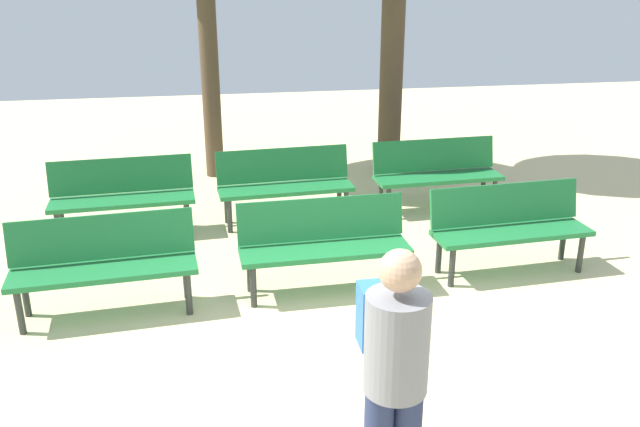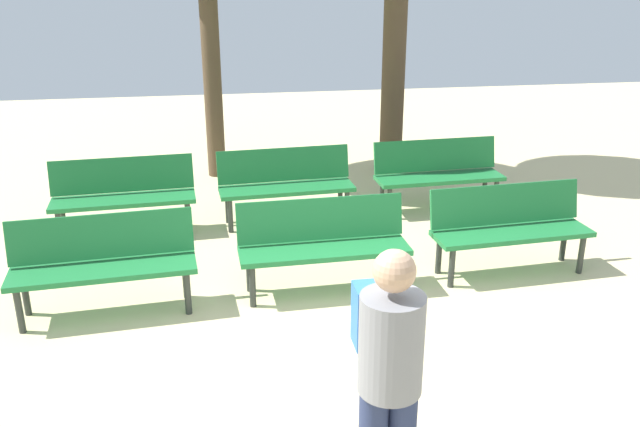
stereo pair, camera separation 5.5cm
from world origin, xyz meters
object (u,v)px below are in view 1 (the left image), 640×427
bench_r0_c2 (509,223)px  bench_r1_c2 (436,170)px  bench_r1_c0 (122,193)px  visitor_with_backpack (394,371)px  bench_r0_c0 (104,260)px  bench_r1_c1 (285,181)px  bench_r0_c1 (324,240)px

bench_r0_c2 → bench_r1_c2: bearing=89.7°
bench_r1_c0 → visitor_with_backpack: bearing=-71.2°
bench_r0_c0 → bench_r1_c0: same height
bench_r1_c0 → bench_r1_c2: 3.82m
bench_r0_c2 → bench_r1_c2: (-0.11, 1.88, 0.00)m
bench_r1_c1 → bench_r0_c1: bearing=-89.4°
bench_r0_c1 → visitor_with_backpack: visitor_with_backpack is taller
bench_r0_c0 → bench_r1_c1: bearing=42.7°
bench_r1_c2 → bench_r1_c0: bearing=-179.3°
bench_r1_c2 → visitor_with_backpack: 5.23m
bench_r0_c2 → bench_r0_c0: bearing=179.6°
bench_r0_c1 → bench_r1_c2: bearing=46.3°
visitor_with_backpack → bench_r1_c0: bearing=-67.8°
bench_r0_c2 → bench_r0_c1: bearing=179.7°
bench_r0_c1 → bench_r0_c2: (1.91, 0.11, 0.00)m
bench_r0_c2 → visitor_with_backpack: visitor_with_backpack is taller
bench_r0_c0 → bench_r1_c1: same height
bench_r1_c0 → bench_r1_c1: bearing=0.1°
visitor_with_backpack → bench_r0_c0: bearing=-55.7°
bench_r0_c0 → bench_r0_c2: bearing=-1.2°
bench_r0_c0 → bench_r0_c2: (3.90, 0.23, 0.00)m
bench_r1_c2 → visitor_with_backpack: visitor_with_backpack is taller
bench_r1_c2 → visitor_with_backpack: size_ratio=0.98×
bench_r1_c0 → visitor_with_backpack: (1.89, -4.61, 0.43)m
visitor_with_backpack → bench_r0_c2: bearing=-124.7°
bench_r0_c1 → bench_r1_c2: (1.80, 2.00, 0.00)m
bench_r1_c0 → bench_r0_c1: bearing=-44.7°
bench_r1_c2 → visitor_with_backpack: bearing=-114.4°
bench_r0_c1 → bench_r1_c1: same height
visitor_with_backpack → bench_r1_c2: bearing=-111.8°
bench_r1_c1 → bench_r1_c2: bearing=-0.2°
bench_r0_c2 → visitor_with_backpack: (-2.04, -2.95, 0.43)m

